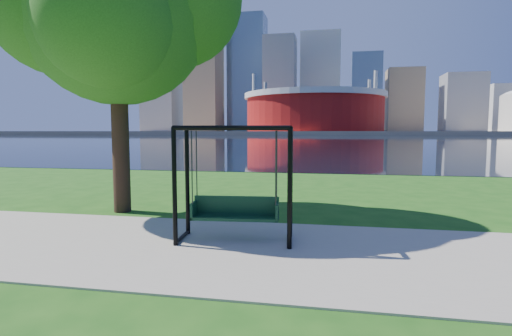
# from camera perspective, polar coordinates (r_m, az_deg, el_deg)

# --- Properties ---
(ground) EXTENTS (900.00, 900.00, 0.00)m
(ground) POSITION_cam_1_polar(r_m,az_deg,el_deg) (7.27, 0.13, -10.67)
(ground) COLOR #1E5114
(ground) RESTS_ON ground
(path) EXTENTS (120.00, 4.00, 0.03)m
(path) POSITION_cam_1_polar(r_m,az_deg,el_deg) (6.79, -0.68, -11.69)
(path) COLOR #9E937F
(path) RESTS_ON ground
(river) EXTENTS (900.00, 180.00, 0.02)m
(river) POSITION_cam_1_polar(r_m,az_deg,el_deg) (108.89, 10.28, 4.16)
(river) COLOR black
(river) RESTS_ON ground
(far_bank) EXTENTS (900.00, 228.00, 2.00)m
(far_bank) POSITION_cam_1_polar(r_m,az_deg,el_deg) (312.87, 10.74, 5.01)
(far_bank) COLOR #937F60
(far_bank) RESTS_ON ground
(stadium) EXTENTS (83.00, 83.00, 32.00)m
(stadium) POSITION_cam_1_polar(r_m,az_deg,el_deg) (242.43, 8.34, 8.13)
(stadium) COLOR maroon
(stadium) RESTS_ON far_bank
(skyline) EXTENTS (392.00, 66.00, 96.50)m
(skyline) POSITION_cam_1_polar(r_m,az_deg,el_deg) (328.06, 10.10, 11.14)
(skyline) COLOR gray
(skyline) RESTS_ON far_bank
(swing) EXTENTS (2.11, 1.06, 2.09)m
(swing) POSITION_cam_1_polar(r_m,az_deg,el_deg) (7.15, -2.99, -2.65)
(swing) COLOR black
(swing) RESTS_ON ground
(park_tree) EXTENTS (5.81, 5.25, 7.22)m
(park_tree) POSITION_cam_1_polar(r_m,az_deg,el_deg) (10.86, -19.43, 21.11)
(park_tree) COLOR black
(park_tree) RESTS_ON ground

